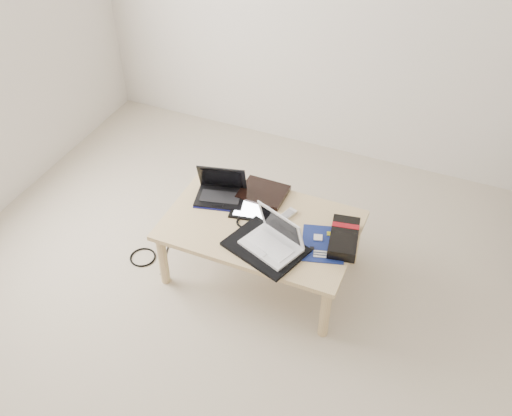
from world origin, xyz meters
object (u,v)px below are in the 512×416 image
at_px(coffee_table, 261,230).
at_px(netbook, 221,191).
at_px(gpu_box, 344,238).
at_px(white_laptop, 274,239).

relative_size(coffee_table, netbook, 3.31).
relative_size(coffee_table, gpu_box, 3.38).
bearing_deg(netbook, coffee_table, -21.82).
xyz_separation_m(coffee_table, gpu_box, (0.48, 0.04, 0.08)).
distance_m(netbook, white_laptop, 0.53).
xyz_separation_m(netbook, gpu_box, (0.79, -0.09, -0.01)).
distance_m(white_laptop, gpu_box, 0.39).
bearing_deg(coffee_table, white_laptop, -47.06).
bearing_deg(white_laptop, coffee_table, 132.94).
xyz_separation_m(coffee_table, netbook, (-0.31, 0.13, 0.09)).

